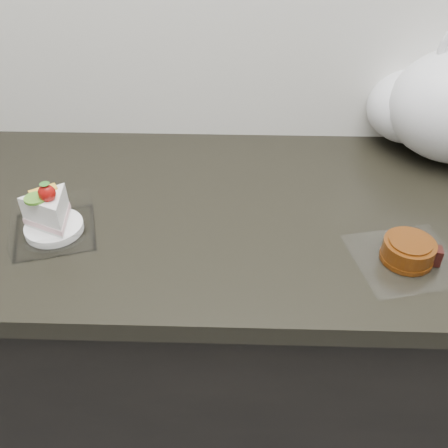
% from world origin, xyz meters
% --- Properties ---
extents(counter, '(2.04, 0.64, 0.90)m').
position_xyz_m(counter, '(0.00, 1.69, 0.45)').
color(counter, black).
rests_on(counter, ground).
extents(cake_tray, '(0.19, 0.19, 0.12)m').
position_xyz_m(cake_tray, '(-0.36, 1.59, 0.93)').
color(cake_tray, white).
rests_on(cake_tray, counter).
extents(mooncake_wrap, '(0.22, 0.21, 0.04)m').
position_xyz_m(mooncake_wrap, '(0.29, 1.54, 0.92)').
color(mooncake_wrap, white).
rests_on(mooncake_wrap, counter).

